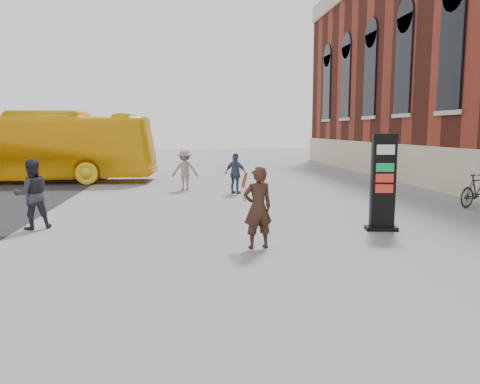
{
  "coord_description": "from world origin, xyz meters",
  "views": [
    {
      "loc": [
        -0.81,
        -9.48,
        2.51
      ],
      "look_at": [
        0.43,
        1.1,
        1.07
      ],
      "focal_mm": 35.0,
      "sensor_mm": 36.0,
      "label": 1
    }
  ],
  "objects": [
    {
      "name": "bike_7",
      "position": [
        8.6,
        4.53,
        0.54
      ],
      "size": [
        1.84,
        1.22,
        1.08
      ],
      "primitive_type": "imported",
      "rotation": [
        0.0,
        0.0,
        2.01
      ],
      "color": "#23252B",
      "rests_on": "ground"
    },
    {
      "name": "pedestrian_a",
      "position": [
        -4.65,
        2.68,
        0.89
      ],
      "size": [
        1.07,
        0.97,
        1.77
      ],
      "primitive_type": "imported",
      "rotation": [
        0.0,
        0.0,
        3.58
      ],
      "color": "#2D2C36",
      "rests_on": "ground"
    },
    {
      "name": "ground",
      "position": [
        0.0,
        0.0,
        0.0
      ],
      "size": [
        100.0,
        100.0,
        0.0
      ],
      "primitive_type": "plane",
      "color": "#9E9EA3"
    },
    {
      "name": "pedestrian_c",
      "position": [
        1.13,
        8.5,
        0.79
      ],
      "size": [
        0.98,
        0.86,
        1.59
      ],
      "primitive_type": "imported",
      "rotation": [
        0.0,
        0.0,
        2.52
      ],
      "color": "#3E4969",
      "rests_on": "ground"
    },
    {
      "name": "woman",
      "position": [
        0.69,
        0.11,
        0.89
      ],
      "size": [
        0.75,
        0.7,
        1.74
      ],
      "rotation": [
        0.0,
        0.0,
        3.35
      ],
      "color": "#342217",
      "rests_on": "ground"
    },
    {
      "name": "bus",
      "position": [
        -8.33,
        13.84,
        1.67
      ],
      "size": [
        12.18,
        3.67,
        3.35
      ],
      "primitive_type": "imported",
      "rotation": [
        0.0,
        0.0,
        1.5
      ],
      "color": "yellow",
      "rests_on": "road"
    },
    {
      "name": "pedestrian_b",
      "position": [
        -0.83,
        9.94,
        0.83
      ],
      "size": [
        1.1,
        0.67,
        1.66
      ],
      "primitive_type": "imported",
      "rotation": [
        0.0,
        0.0,
        3.19
      ],
      "color": "gray",
      "rests_on": "ground"
    },
    {
      "name": "info_pylon",
      "position": [
        4.04,
        1.49,
        1.2
      ],
      "size": [
        0.82,
        0.5,
        2.4
      ],
      "rotation": [
        0.0,
        0.0,
        -0.16
      ],
      "color": "black",
      "rests_on": "ground"
    }
  ]
}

